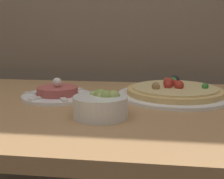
% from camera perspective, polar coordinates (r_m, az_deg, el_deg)
% --- Properties ---
extents(dining_table, '(1.18, 0.76, 0.76)m').
position_cam_1_polar(dining_table, '(0.94, -5.12, -9.31)').
color(dining_table, '#AD7F51').
rests_on(dining_table, ground_plane).
extents(pizza_plate, '(0.36, 0.36, 0.06)m').
position_cam_1_polar(pizza_plate, '(1.01, 11.34, -0.42)').
color(pizza_plate, white).
rests_on(pizza_plate, dining_table).
extents(tartare_plate, '(0.22, 0.22, 0.06)m').
position_cam_1_polar(tartare_plate, '(0.99, -9.93, -0.73)').
color(tartare_plate, white).
rests_on(tartare_plate, dining_table).
extents(small_bowl, '(0.13, 0.13, 0.07)m').
position_cam_1_polar(small_bowl, '(0.77, -2.02, -2.91)').
color(small_bowl, white).
rests_on(small_bowl, dining_table).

